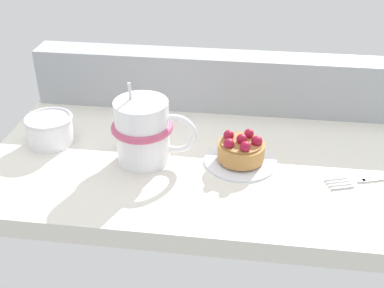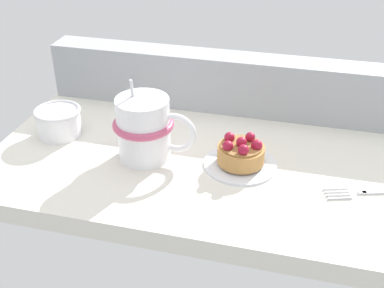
# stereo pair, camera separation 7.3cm
# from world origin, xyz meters

# --- Properties ---
(ground_plane) EXTENTS (0.68, 0.39, 0.03)m
(ground_plane) POSITION_xyz_m (0.00, 0.00, -0.02)
(ground_plane) COLOR silver
(window_rail_back) EXTENTS (0.67, 0.06, 0.10)m
(window_rail_back) POSITION_xyz_m (0.00, 0.17, 0.05)
(window_rail_back) COLOR #9EA3A8
(window_rail_back) RESTS_ON ground_plane
(dessert_plate) EXTENTS (0.11, 0.11, 0.01)m
(dessert_plate) POSITION_xyz_m (0.05, -0.02, 0.00)
(dessert_plate) COLOR silver
(dessert_plate) RESTS_ON ground_plane
(raspberry_tart) EXTENTS (0.07, 0.07, 0.04)m
(raspberry_tart) POSITION_xyz_m (0.05, -0.02, 0.02)
(raspberry_tart) COLOR #B77F42
(raspberry_tart) RESTS_ON dessert_plate
(coffee_mug) EXTENTS (0.13, 0.09, 0.13)m
(coffee_mug) POSITION_xyz_m (-0.09, -0.03, 0.05)
(coffee_mug) COLOR white
(coffee_mug) RESTS_ON ground_plane
(dessert_fork) EXTENTS (0.16, 0.07, 0.01)m
(dessert_fork) POSITION_xyz_m (0.26, -0.04, 0.00)
(dessert_fork) COLOR silver
(dessert_fork) RESTS_ON ground_plane
(sugar_bowl) EXTENTS (0.08, 0.08, 0.05)m
(sugar_bowl) POSITION_xyz_m (-0.26, 0.00, 0.02)
(sugar_bowl) COLOR white
(sugar_bowl) RESTS_ON ground_plane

